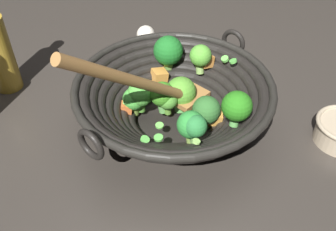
{
  "coord_description": "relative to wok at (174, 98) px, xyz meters",
  "views": [
    {
      "loc": [
        -0.21,
        0.48,
        0.5
      ],
      "look_at": [
        0.01,
        0.01,
        0.03
      ],
      "focal_mm": 40.41,
      "sensor_mm": 36.0,
      "label": 1
    }
  ],
  "objects": [
    {
      "name": "ground_plane",
      "position": [
        0.0,
        0.0,
        -0.07
      ],
      "size": [
        4.0,
        4.0,
        0.0
      ],
      "primitive_type": "plane",
      "color": "#332D28"
    },
    {
      "name": "wok",
      "position": [
        0.0,
        0.0,
        0.0
      ],
      "size": [
        0.36,
        0.4,
        0.26
      ],
      "color": "black",
      "rests_on": "ground"
    },
    {
      "name": "garlic_bulb",
      "position": [
        0.19,
        -0.25,
        -0.04
      ],
      "size": [
        0.05,
        0.05,
        0.05
      ],
      "primitive_type": "sphere",
      "color": "silver",
      "rests_on": "ground"
    }
  ]
}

